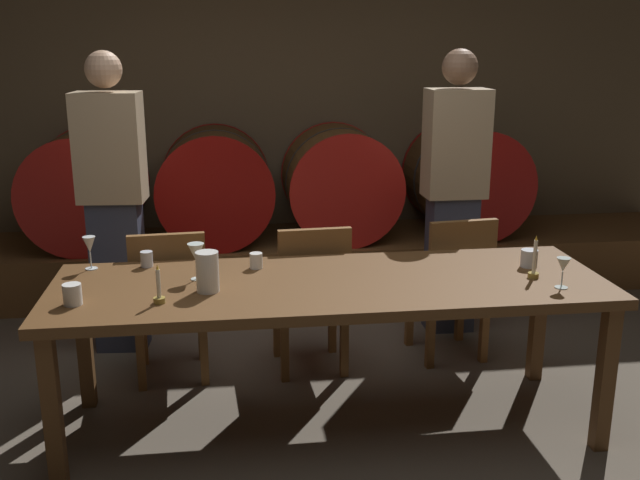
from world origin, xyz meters
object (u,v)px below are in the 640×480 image
(cup_far_left, at_px, (72,294))
(guest_left, at_px, (114,202))
(chair_left, at_px, (170,298))
(wine_barrel_center_right, at_px, (340,183))
(wine_barrel_far_left, at_px, (86,189))
(cup_center_right, at_px, (256,261))
(wine_barrel_far_right, at_px, (466,180))
(dining_table, at_px, (330,294))
(wine_glass_center, at_px, (196,253))
(chair_center, at_px, (312,291))
(guest_right, at_px, (454,190))
(cup_far_right, at_px, (529,258))
(candle_right, at_px, (534,266))
(wine_glass_right, at_px, (563,266))
(candle_left, at_px, (159,293))
(cup_center_left, at_px, (147,259))
(chair_right, at_px, (453,281))
(wine_barrel_center_left, at_px, (216,186))
(pitcher, at_px, (207,272))
(wine_glass_left, at_px, (90,246))

(cup_far_left, bearing_deg, guest_left, 89.80)
(cup_far_left, bearing_deg, chair_left, 66.57)
(wine_barrel_center_right, height_order, guest_left, guest_left)
(wine_barrel_far_left, xyz_separation_m, cup_center_right, (1.15, -1.91, -0.01))
(cup_center_right, bearing_deg, wine_barrel_far_right, 48.07)
(dining_table, height_order, wine_glass_center, wine_glass_center)
(chair_center, bearing_deg, guest_right, -154.48)
(cup_center_right, distance_m, cup_far_right, 1.36)
(chair_center, distance_m, candle_right, 1.25)
(wine_glass_right, bearing_deg, candle_left, 178.83)
(wine_barrel_far_right, height_order, wine_glass_right, wine_barrel_far_right)
(guest_left, distance_m, cup_center_left, 0.83)
(chair_right, relative_size, cup_center_right, 11.42)
(candle_left, relative_size, cup_far_left, 1.91)
(wine_barrel_center_left, bearing_deg, wine_glass_right, -56.43)
(pitcher, xyz_separation_m, cup_center_right, (0.23, 0.32, -0.05))
(chair_center, bearing_deg, wine_barrel_far_left, -49.29)
(pitcher, relative_size, wine_glass_right, 1.29)
(wine_glass_center, bearing_deg, cup_center_left, 137.31)
(candle_left, relative_size, cup_far_right, 2.00)
(dining_table, xyz_separation_m, wine_glass_right, (1.04, -0.24, 0.17))
(cup_far_left, bearing_deg, chair_center, 35.06)
(cup_center_left, bearing_deg, wine_barrel_center_right, 55.09)
(wine_barrel_center_right, xyz_separation_m, candle_left, (-1.16, -2.35, 0.00))
(cup_far_right, bearing_deg, wine_glass_left, 173.47)
(cup_far_right, bearing_deg, dining_table, -174.96)
(wine_barrel_far_left, xyz_separation_m, chair_right, (2.32, -1.46, -0.32))
(chair_right, distance_m, wine_glass_center, 1.62)
(chair_right, bearing_deg, cup_center_left, 5.14)
(wine_barrel_center_left, distance_m, pitcher, 2.23)
(chair_left, xyz_separation_m, cup_far_left, (-0.34, -0.79, 0.32))
(wine_barrel_far_left, height_order, wine_glass_left, wine_barrel_far_left)
(chair_center, xyz_separation_m, wine_glass_left, (-1.13, -0.28, 0.39))
(wine_barrel_center_right, bearing_deg, candle_right, -75.42)
(chair_left, distance_m, candle_right, 1.93)
(chair_right, xyz_separation_m, cup_far_right, (0.19, -0.60, 0.32))
(wine_barrel_center_right, bearing_deg, wine_glass_left, -130.21)
(wine_barrel_far_right, relative_size, cup_center_left, 10.74)
(wine_glass_right, bearing_deg, chair_left, 155.10)
(wine_glass_right, distance_m, cup_far_right, 0.33)
(candle_right, bearing_deg, candle_left, -176.15)
(wine_barrel_far_left, distance_m, candle_right, 3.32)
(wine_glass_left, distance_m, wine_glass_center, 0.57)
(wine_glass_left, relative_size, wine_glass_right, 1.15)
(chair_center, distance_m, cup_center_right, 0.58)
(chair_right, bearing_deg, guest_right, -111.87)
(wine_glass_left, bearing_deg, guest_right, 21.15)
(wine_barrel_far_right, xyz_separation_m, guest_right, (-0.42, -1.00, 0.13))
(wine_glass_right, relative_size, cup_center_right, 1.86)
(dining_table, distance_m, guest_left, 1.61)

